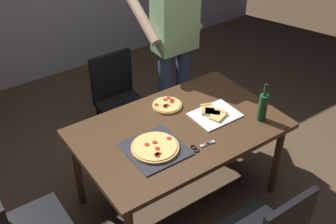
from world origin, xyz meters
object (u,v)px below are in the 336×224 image
at_px(chair_left_end, 21,224).
at_px(pepperoni_pizza_on_tray, 155,148).
at_px(chair_far_side, 118,95).
at_px(person_serving_pizza, 174,43).
at_px(kitchen_scissors, 199,147).
at_px(second_pizza_plain, 167,105).
at_px(wine_bottle, 263,107).
at_px(dining_table, 179,135).

bearing_deg(chair_left_end, pepperoni_pizza_on_tray, -6.72).
bearing_deg(chair_far_side, person_serving_pizza, -24.39).
xyz_separation_m(kitchen_scissors, second_pizza_plain, (0.10, 0.55, 0.01)).
height_order(wine_bottle, second_pizza_plain, wine_bottle).
distance_m(kitchen_scissors, second_pizza_plain, 0.56).
bearing_deg(chair_left_end, kitchen_scissors, -12.44).
xyz_separation_m(wine_bottle, second_pizza_plain, (-0.50, 0.56, -0.11)).
distance_m(chair_left_end, person_serving_pizza, 1.97).
xyz_separation_m(dining_table, wine_bottle, (0.58, -0.28, 0.19)).
bearing_deg(chair_far_side, wine_bottle, -65.42).
height_order(dining_table, kitchen_scissors, kitchen_scissors).
bearing_deg(second_pizza_plain, person_serving_pizza, 49.70).
relative_size(wine_bottle, second_pizza_plain, 1.31).
bearing_deg(chair_left_end, dining_table, 0.00).
bearing_deg(wine_bottle, pepperoni_pizza_on_tray, 169.13).
relative_size(pepperoni_pizza_on_tray, second_pizza_plain, 1.67).
xyz_separation_m(pepperoni_pizza_on_tray, wine_bottle, (0.87, -0.17, 0.10)).
xyz_separation_m(dining_table, person_serving_pizza, (0.49, 0.76, 0.32)).
xyz_separation_m(dining_table, pepperoni_pizza_on_tray, (-0.29, -0.11, 0.09)).
xyz_separation_m(chair_far_side, kitchen_scissors, (-0.02, -1.25, 0.24)).
xyz_separation_m(dining_table, chair_far_side, (0.00, 0.98, -0.16)).
relative_size(chair_left_end, person_serving_pizza, 0.51).
xyz_separation_m(dining_table, kitchen_scissors, (-0.02, -0.27, 0.08)).
height_order(chair_far_side, second_pizza_plain, chair_far_side).
bearing_deg(kitchen_scissors, pepperoni_pizza_on_tray, 149.50).
xyz_separation_m(chair_far_side, pepperoni_pizza_on_tray, (-0.29, -1.09, 0.25)).
bearing_deg(second_pizza_plain, dining_table, -105.83).
height_order(chair_far_side, chair_left_end, same).
relative_size(chair_left_end, second_pizza_plain, 3.74).
bearing_deg(person_serving_pizza, pepperoni_pizza_on_tray, -131.87).
bearing_deg(person_serving_pizza, second_pizza_plain, -130.30).
relative_size(dining_table, chair_far_side, 1.73).
distance_m(chair_far_side, chair_left_end, 1.60).
distance_m(pepperoni_pizza_on_tray, kitchen_scissors, 0.31).
relative_size(person_serving_pizza, kitchen_scissors, 8.96).
height_order(chair_far_side, wine_bottle, wine_bottle).
xyz_separation_m(chair_left_end, pepperoni_pizza_on_tray, (0.97, -0.11, 0.25)).
relative_size(dining_table, person_serving_pizza, 0.89).
xyz_separation_m(pepperoni_pizza_on_tray, kitchen_scissors, (0.27, -0.16, -0.01)).
height_order(pepperoni_pizza_on_tray, kitchen_scissors, pepperoni_pizza_on_tray).
xyz_separation_m(person_serving_pizza, kitchen_scissors, (-0.51, -1.03, -0.24)).
bearing_deg(second_pizza_plain, kitchen_scissors, -100.50).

